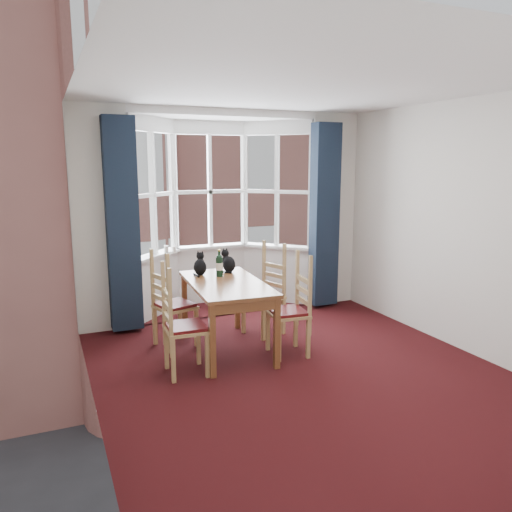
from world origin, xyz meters
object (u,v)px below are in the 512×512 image
chair_right_near (296,312)px  candle_short (174,249)px  chair_right_far (269,296)px  chair_left_far (168,308)px  chair_left_near (177,330)px  cat_right (228,263)px  cat_left (200,266)px  candle_tall (166,250)px  wine_bottle (219,265)px  dining_table (226,290)px

chair_right_near → candle_short: candle_short is taller
chair_right_near → chair_right_far: size_ratio=1.00×
chair_left_far → chair_right_near: (1.26, -0.74, 0.00)m
chair_left_near → chair_right_far: same height
cat_right → chair_right_near: bearing=-62.1°
chair_right_near → cat_left: bearing=134.0°
chair_left_near → cat_left: 1.13m
chair_right_far → cat_right: 0.66m
chair_left_far → chair_right_far: (1.28, 0.03, 0.00)m
cat_left → cat_right: bearing=3.3°
chair_left_far → candle_tall: (0.29, 1.27, 0.45)m
candle_tall → cat_right: bearing=-66.1°
chair_left_far → candle_tall: candle_tall is taller
chair_left_far → candle_short: candle_short is taller
chair_left_far → cat_right: 0.92m
candle_tall → candle_short: bearing=14.6°
candle_short → candle_tall: bearing=-165.4°
cat_left → candle_tall: bearing=96.7°
candle_short → chair_right_near: bearing=-67.4°
chair_left_far → wine_bottle: wine_bottle is taller
candle_short → chair_left_far: bearing=-107.4°
chair_right_far → candle_short: bearing=124.3°
wine_bottle → chair_left_far: bearing=176.1°
chair_right_far → wine_bottle: wine_bottle is taller
dining_table → candle_tall: size_ratio=14.32×
chair_right_far → cat_left: size_ratio=3.20×
dining_table → chair_right_near: chair_right_near is taller
chair_left_near → cat_left: cat_left is taller
chair_left_far → chair_right_far: bearing=1.3°
cat_right → candle_short: bearing=108.3°
chair_left_far → cat_left: 0.62m
cat_right → candle_tall: bearing=113.9°
dining_table → chair_left_near: bearing=-147.0°
chair_left_near → wine_bottle: size_ratio=2.88×
candle_tall → wine_bottle: bearing=-76.4°
chair_right_near → candle_tall: size_ratio=8.73×
chair_right_near → chair_right_far: (0.02, 0.76, 0.00)m
chair_right_far → cat_left: (-0.85, 0.10, 0.43)m
chair_left_near → candle_short: (0.50, 2.08, 0.44)m
chair_left_far → chair_right_far: same height
chair_left_near → wine_bottle: (0.71, 0.74, 0.46)m
chair_right_far → candle_short: 1.61m
chair_right_near → cat_left: cat_left is taller
chair_right_far → cat_right: bearing=166.5°
dining_table → chair_left_near: (-0.68, -0.44, -0.23)m
chair_left_far → wine_bottle: (0.61, -0.04, 0.46)m
cat_right → candle_tall: cat_right is taller
wine_bottle → candle_tall: 1.35m
chair_right_far → chair_right_near: bearing=-91.7°
chair_right_near → dining_table: bearing=149.0°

